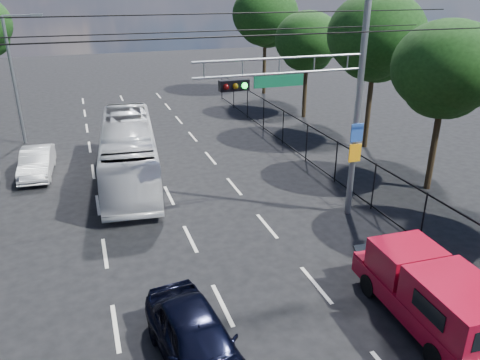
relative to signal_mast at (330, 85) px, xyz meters
name	(u,v)px	position (x,y,z in m)	size (l,w,h in m)	color
lane_markings	(161,179)	(-5.28, 6.01, -5.24)	(6.12, 38.00, 0.01)	beige
signal_mast	(330,85)	(0.00, 0.00, 0.00)	(6.43, 0.39, 9.50)	slate
streetlight_left	(16,74)	(-11.62, 14.01, -1.30)	(2.09, 0.22, 7.08)	slate
utility_wires	(175,28)	(-5.28, 0.84, 1.99)	(22.00, 5.04, 0.74)	black
fence_right	(324,153)	(2.32, 4.18, -4.21)	(0.06, 34.03, 2.00)	black
tree_right_b	(446,75)	(5.93, 1.03, -0.19)	(4.50, 4.50, 7.31)	black
tree_right_c	(376,42)	(6.53, 7.03, 0.49)	(5.10, 5.10, 8.29)	black
tree_right_d	(307,45)	(6.13, 14.03, -0.39)	(4.32, 4.32, 7.02)	black
tree_right_e	(265,19)	(6.33, 22.03, 0.69)	(5.28, 5.28, 8.58)	black
red_pickup	(432,293)	(-0.29, -6.56, -4.24)	(2.04, 5.10, 1.87)	black
navy_hatchback	(197,340)	(-6.51, -5.96, -4.53)	(1.69, 4.20, 1.43)	black
white_bus	(129,152)	(-6.61, 6.44, -3.87)	(2.31, 9.85, 2.74)	silver
white_van	(37,162)	(-10.78, 8.44, -4.60)	(1.35, 3.89, 1.28)	silver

